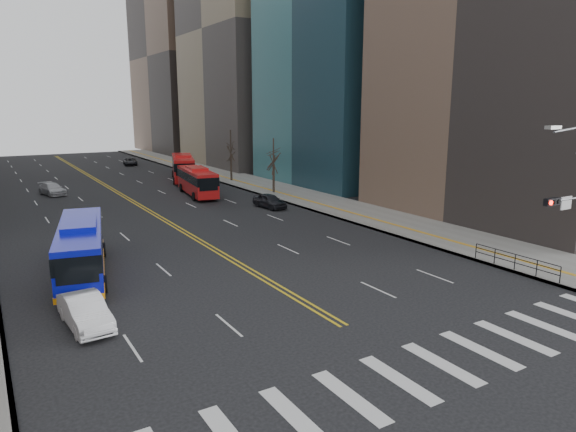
{
  "coord_description": "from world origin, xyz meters",
  "views": [
    {
      "loc": [
        -14.19,
        -13.23,
        10.34
      ],
      "look_at": [
        0.67,
        11.32,
        4.17
      ],
      "focal_mm": 32.0,
      "sensor_mm": 36.0,
      "label": 1
    }
  ],
  "objects": [
    {
      "name": "sidewalk_right",
      "position": [
        17.5,
        45.0,
        0.07
      ],
      "size": [
        7.0,
        130.0,
        0.15
      ],
      "primitive_type": "cube",
      "color": "gray",
      "rests_on": "ground"
    },
    {
      "name": "pedestrian_railing",
      "position": [
        14.3,
        6.0,
        0.82
      ],
      "size": [
        0.06,
        6.06,
        1.02
      ],
      "color": "black",
      "rests_on": "sidewalk_right"
    },
    {
      "name": "car_silver",
      "position": [
        -7.02,
        52.68,
        0.7
      ],
      "size": [
        3.03,
        5.13,
        1.39
      ],
      "primitive_type": "imported",
      "rotation": [
        0.0,
        0.0,
        0.24
      ],
      "color": "#AFAFB5",
      "rests_on": "ground"
    },
    {
      "name": "crosswalk",
      "position": [
        0.0,
        0.0,
        0.01
      ],
      "size": [
        26.7,
        4.0,
        0.01
      ],
      "color": "silver",
      "rests_on": "ground"
    },
    {
      "name": "blue_bus",
      "position": [
        -9.3,
        19.61,
        1.81
      ],
      "size": [
        4.8,
        12.08,
        3.45
      ],
      "color": "#0B10B2",
      "rests_on": "ground"
    },
    {
      "name": "car_dark_far",
      "position": [
        9.01,
        79.44,
        0.65
      ],
      "size": [
        2.88,
        4.96,
        1.3
      ],
      "primitive_type": "imported",
      "rotation": [
        0.0,
        0.0,
        -0.16
      ],
      "color": "black",
      "rests_on": "ground"
    },
    {
      "name": "car_dark_mid",
      "position": [
        11.17,
        32.36,
        0.74
      ],
      "size": [
        2.19,
        4.52,
        1.49
      ],
      "primitive_type": "imported",
      "rotation": [
        0.0,
        0.0,
        0.1
      ],
      "color": "black",
      "rests_on": "ground"
    },
    {
      "name": "red_bus_near",
      "position": [
        7.58,
        43.38,
        1.88
      ],
      "size": [
        3.86,
        10.79,
        3.36
      ],
      "color": "red",
      "rests_on": "ground"
    },
    {
      "name": "ground",
      "position": [
        0.0,
        0.0,
        0.0
      ],
      "size": [
        220.0,
        220.0,
        0.0
      ],
      "primitive_type": "plane",
      "color": "black"
    },
    {
      "name": "street_trees",
      "position": [
        -7.18,
        34.55,
        4.87
      ],
      "size": [
        35.2,
        47.2,
        7.6
      ],
      "color": "black",
      "rests_on": "ground"
    },
    {
      "name": "red_bus_far",
      "position": [
        10.49,
        56.25,
        2.07
      ],
      "size": [
        6.15,
        12.06,
        3.72
      ],
      "color": "red",
      "rests_on": "ground"
    },
    {
      "name": "car_white",
      "position": [
        -10.61,
        11.36,
        0.77
      ],
      "size": [
        1.98,
        4.76,
        1.53
      ],
      "primitive_type": "imported",
      "rotation": [
        0.0,
        0.0,
        0.08
      ],
      "color": "white",
      "rests_on": "ground"
    },
    {
      "name": "centerline",
      "position": [
        0.0,
        55.0,
        0.01
      ],
      "size": [
        0.55,
        100.0,
        0.01
      ],
      "color": "gold",
      "rests_on": "ground"
    },
    {
      "name": "office_towers",
      "position": [
        0.12,
        68.51,
        23.92
      ],
      "size": [
        83.0,
        134.0,
        58.0
      ],
      "color": "gray",
      "rests_on": "ground"
    }
  ]
}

